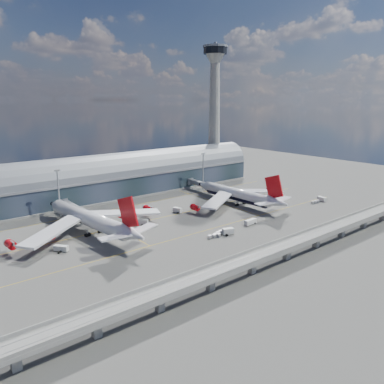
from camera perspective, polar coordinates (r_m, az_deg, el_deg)
ground at (r=190.01m, az=0.90°, el=-4.86°), size 500.00×500.00×0.00m
taxi_lines at (r=206.70m, az=-3.01°, el=-3.32°), size 200.00×80.12×0.01m
terminal at (r=250.14m, az=-10.54°, el=2.17°), size 200.00×30.00×28.00m
control_tower at (r=298.53m, az=3.44°, el=12.03°), size 19.00×19.00×103.00m
guideway at (r=152.48m, az=14.30°, el=-8.00°), size 220.00×8.50×7.20m
floodlight_mast_left at (r=209.64m, az=-19.63°, el=-0.01°), size 3.00×0.70×25.70m
floodlight_mast_right at (r=258.62m, az=1.70°, el=3.30°), size 3.00×0.70×25.70m
airliner_left at (r=180.62m, az=-15.10°, el=-4.06°), size 75.08×78.97×24.06m
airliner_right at (r=225.43m, az=7.05°, el=-0.40°), size 68.03×71.08×22.59m
jet_bridge_left at (r=211.71m, az=-17.91°, el=-2.11°), size 4.40×28.00×7.25m
jet_bridge_right at (r=254.79m, az=1.52°, el=1.20°), size 4.40×32.00×7.25m
service_truck_0 at (r=165.46m, az=-19.32°, el=-8.10°), size 5.30×6.00×2.51m
service_truck_1 at (r=175.64m, az=5.49°, el=-5.99°), size 5.65×3.77×3.01m
service_truck_2 at (r=190.73m, az=8.89°, el=-4.52°), size 7.37×2.57×2.63m
service_truck_3 at (r=244.73m, az=19.14°, el=-1.01°), size 3.10×5.97×2.75m
service_truck_4 at (r=208.00m, az=-2.24°, el=-2.78°), size 3.80×5.43×2.87m
service_truck_5 at (r=189.69m, az=-7.58°, el=-4.56°), size 5.39×5.79×2.77m
cargo_train_0 at (r=174.44m, az=3.96°, el=-6.34°), size 7.22×3.48×1.59m
cargo_train_1 at (r=171.44m, az=3.41°, el=-6.71°), size 6.94×2.72×1.52m
cargo_train_2 at (r=238.94m, az=18.26°, el=-1.44°), size 7.23×2.24×1.59m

